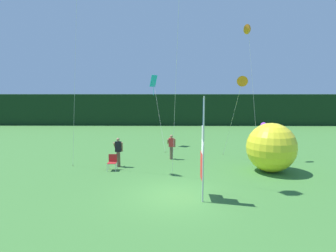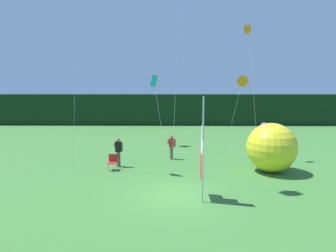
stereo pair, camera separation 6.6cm
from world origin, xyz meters
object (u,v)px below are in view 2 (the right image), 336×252
banner_flag (202,151)px  kite_orange_delta_3 (249,30)px  person_near_banner (118,151)px  inflatable_balloon (271,147)px  folding_chair (112,161)px  kite_cyan_diamond_0 (154,83)px  kite_orange_delta_1 (242,81)px  person_mid_field (172,146)px

banner_flag → kite_orange_delta_3: kite_orange_delta_3 is taller
person_near_banner → inflatable_balloon: bearing=-6.2°
person_near_banner → folding_chair: bearing=-107.5°
kite_cyan_diamond_0 → kite_orange_delta_3: size_ratio=0.66×
banner_flag → folding_chair: (-4.65, 4.45, -1.56)m
banner_flag → kite_orange_delta_1: bearing=62.8°
banner_flag → kite_orange_delta_3: bearing=63.7°
banner_flag → person_mid_field: size_ratio=2.66×
person_mid_field → kite_orange_delta_1: 6.10m
banner_flag → kite_orange_delta_1: 7.05m
banner_flag → person_near_banner: bearing=130.7°
person_near_banner → kite_orange_delta_1: size_ratio=0.32×
inflatable_balloon → kite_cyan_diamond_0: kite_cyan_diamond_0 is taller
kite_cyan_diamond_0 → kite_orange_delta_3: (6.29, -4.64, 3.23)m
person_near_banner → folding_chair: (-0.22, -0.70, -0.42)m
kite_orange_delta_3 → inflatable_balloon: bearing=-77.6°
kite_cyan_diamond_0 → person_near_banner: bearing=-104.3°
person_near_banner → kite_orange_delta_3: 11.11m
inflatable_balloon → kite_cyan_diamond_0: 11.05m
kite_orange_delta_1 → banner_flag: bearing=-117.2°
banner_flag → kite_orange_delta_1: kite_orange_delta_1 is taller
kite_cyan_diamond_0 → kite_orange_delta_1: kite_cyan_diamond_0 is taller
inflatable_balloon → kite_orange_delta_1: size_ratio=0.51×
kite_orange_delta_3 → kite_orange_delta_1: bearing=-112.9°
person_mid_field → kite_orange_delta_3: kite_orange_delta_3 is taller
kite_orange_delta_3 → kite_cyan_diamond_0: bearing=143.6°
banner_flag → folding_chair: 6.62m
person_mid_field → folding_chair: size_ratio=1.83×
inflatable_balloon → folding_chair: size_ratio=3.09×
person_near_banner → kite_cyan_diamond_0: bearing=75.7°
inflatable_balloon → folding_chair: 8.98m
person_near_banner → inflatable_balloon: size_ratio=0.63×
kite_orange_delta_3 → person_near_banner: bearing=-165.0°
person_mid_field → folding_chair: 4.30m
person_mid_field → inflatable_balloon: (5.56, -2.88, 0.52)m
person_mid_field → folding_chair: bearing=-141.9°
inflatable_balloon → folding_chair: inflatable_balloon is taller
person_mid_field → kite_cyan_diamond_0: bearing=106.3°
person_near_banner → kite_orange_delta_1: (7.34, 0.53, 4.13)m
person_near_banner → folding_chair: 0.85m
kite_orange_delta_1 → person_near_banner: bearing=-175.9°
inflatable_balloon → kite_orange_delta_3: bearing=102.4°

